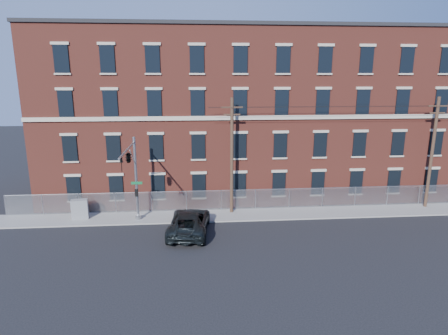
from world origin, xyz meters
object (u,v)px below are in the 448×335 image
utility_pole_near (232,154)px  pickup_truck (189,222)px  utility_cabinet (80,209)px  traffic_signal_mast (130,164)px

utility_pole_near → pickup_truck: 7.05m
pickup_truck → utility_cabinet: utility_cabinet is taller
traffic_signal_mast → utility_pole_near: (8.00, 3.42, -0.05)m
pickup_truck → utility_cabinet: bearing=-14.5°
traffic_signal_mast → pickup_truck: (4.31, -0.59, -4.52)m
utility_cabinet → traffic_signal_mast: bearing=-40.4°
utility_pole_near → traffic_signal_mast: bearing=-156.9°
pickup_truck → traffic_signal_mast: bearing=-1.8°
traffic_signal_mast → pickup_truck: 6.27m
pickup_truck → utility_cabinet: 9.83m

